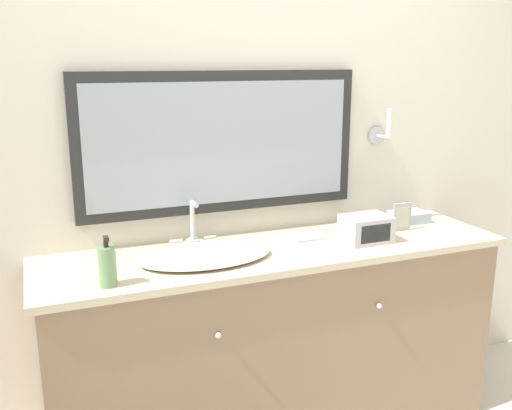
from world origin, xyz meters
name	(u,v)px	position (x,y,z in m)	size (l,w,h in m)	color
wall_back	(252,153)	(0.00, 0.57, 1.28)	(8.00, 0.18, 2.55)	silver
vanity_counter	(276,342)	(0.00, 0.27, 0.45)	(2.05, 0.54, 0.91)	#937556
sink_basin	(205,254)	(-0.33, 0.25, 0.93)	(0.55, 0.38, 0.21)	white
soap_bottle	(107,266)	(-0.74, 0.11, 0.98)	(0.06, 0.06, 0.19)	#709966
appliance_box	(366,229)	(0.40, 0.21, 0.97)	(0.21, 0.16, 0.12)	#BCBCC1
picture_frame	(402,217)	(0.65, 0.29, 0.97)	(0.09, 0.01, 0.14)	#B2B2B7
hand_towel_near_sink	(356,223)	(0.47, 0.41, 0.93)	(0.14, 0.11, 0.05)	#A8B7C6
hand_towel_far_corner	(409,217)	(0.78, 0.40, 0.93)	(0.17, 0.13, 0.05)	#A8B7C6
metal_tray	(307,237)	(0.18, 0.35, 0.91)	(0.15, 0.11, 0.01)	silver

